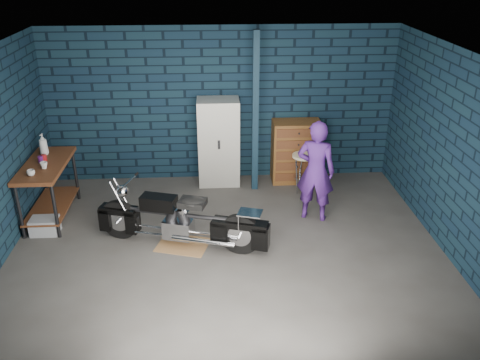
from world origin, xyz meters
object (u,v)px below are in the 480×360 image
object	(u,v)px
motorcycle	(181,216)
shop_stool	(302,173)
person	(316,171)
locker	(219,142)
tool_chest	(296,152)
workbench	(49,191)
storage_bin	(45,226)

from	to	relation	value
motorcycle	shop_stool	xyz separation A→B (m)	(1.98, 1.63, -0.12)
motorcycle	person	bearing A→B (deg)	36.00
shop_stool	locker	bearing A→B (deg)	162.33
person	tool_chest	bearing A→B (deg)	-66.58
motorcycle	locker	bearing A→B (deg)	91.47
workbench	motorcycle	size ratio (longest dim) A/B	0.67
storage_bin	shop_stool	world-z (taller)	shop_stool
person	storage_bin	world-z (taller)	person
locker	tool_chest	world-z (taller)	locker
tool_chest	workbench	bearing A→B (deg)	-164.15
workbench	shop_stool	distance (m)	4.09
tool_chest	locker	bearing A→B (deg)	180.00
storage_bin	tool_chest	bearing A→B (deg)	22.37
person	motorcycle	bearing A→B (deg)	39.93
motorcycle	workbench	bearing A→B (deg)	171.80
motorcycle	shop_stool	bearing A→B (deg)	56.18
person	storage_bin	bearing A→B (deg)	24.10
motorcycle	tool_chest	size ratio (longest dim) A/B	1.90
person	locker	distance (m)	1.99
person	tool_chest	size ratio (longest dim) A/B	1.43
workbench	shop_stool	size ratio (longest dim) A/B	2.06
motorcycle	person	size ratio (longest dim) A/B	1.33
tool_chest	shop_stool	xyz separation A→B (m)	(0.05, -0.45, -0.21)
locker	storage_bin	bearing A→B (deg)	-147.93
shop_stool	person	bearing A→B (deg)	-89.06
workbench	tool_chest	size ratio (longest dim) A/B	1.26
person	locker	bearing A→B (deg)	-23.50
workbench	locker	xyz separation A→B (m)	(2.62, 1.13, 0.31)
person	tool_chest	xyz separation A→B (m)	(-0.07, 1.38, -0.24)
motorcycle	locker	size ratio (longest dim) A/B	1.38
storage_bin	locker	size ratio (longest dim) A/B	0.26
workbench	shop_stool	xyz separation A→B (m)	(4.03, 0.68, -0.11)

